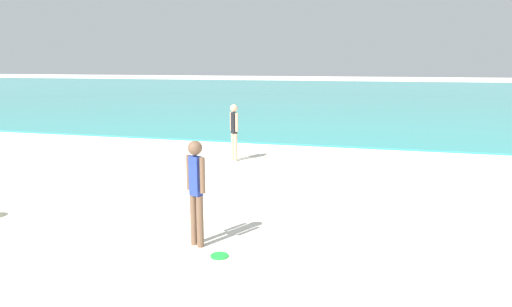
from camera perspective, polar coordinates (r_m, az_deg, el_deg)
name	(u,v)px	position (r m, az deg, el deg)	size (l,w,h in m)	color
water	(353,93)	(45.91, 12.05, 7.45)	(160.00, 60.00, 0.06)	teal
person_standing	(196,187)	(7.22, -7.54, -4.21)	(0.36, 0.23, 1.72)	brown
frisbee	(219,256)	(7.10, -4.62, -12.70)	(0.28, 0.28, 0.03)	green
person_distant	(234,129)	(13.56, -2.77, 3.10)	(0.32, 0.29, 1.70)	#DDAD84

